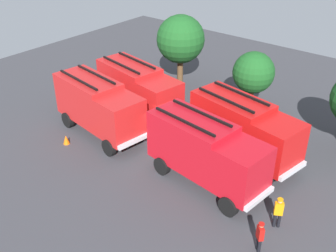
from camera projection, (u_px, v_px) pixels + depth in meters
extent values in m
plane|color=#38383D|center=(168.00, 144.00, 26.58)|extent=(46.09, 46.09, 0.00)
cube|color=red|center=(121.00, 118.00, 25.31)|extent=(2.52, 2.77, 2.60)
cube|color=#8C9EAD|center=(131.00, 120.00, 24.49)|extent=(0.37, 2.12, 1.46)
cube|color=red|center=(89.00, 98.00, 27.44)|extent=(5.09, 3.13, 2.90)
cube|color=black|center=(96.00, 74.00, 27.07)|extent=(4.30, 0.70, 0.12)
cube|color=black|center=(78.00, 80.00, 26.25)|extent=(4.30, 0.70, 0.12)
cube|color=silver|center=(134.00, 141.00, 25.12)|extent=(0.52, 2.38, 0.28)
cylinder|color=black|center=(139.00, 134.00, 26.66)|extent=(1.14, 0.50, 1.10)
cylinder|color=black|center=(109.00, 147.00, 25.24)|extent=(1.14, 0.50, 1.10)
cylinder|color=black|center=(96.00, 109.00, 29.76)|extent=(1.14, 0.50, 1.10)
cylinder|color=black|center=(68.00, 120.00, 28.34)|extent=(1.14, 0.50, 1.10)
cube|color=red|center=(242.00, 170.00, 20.58)|extent=(2.47, 2.74, 2.60)
cube|color=#8C9EAD|center=(260.00, 174.00, 19.77)|extent=(0.32, 2.12, 1.46)
cube|color=red|center=(192.00, 141.00, 22.67)|extent=(5.06, 3.03, 2.90)
cube|color=black|center=(201.00, 113.00, 22.30)|extent=(4.31, 0.62, 0.12)
cube|color=black|center=(184.00, 121.00, 21.47)|extent=(4.31, 0.62, 0.12)
cube|color=silver|center=(259.00, 199.00, 20.41)|extent=(0.47, 2.38, 0.28)
cylinder|color=black|center=(256.00, 186.00, 21.95)|extent=(1.13, 0.47, 1.10)
cylinder|color=black|center=(228.00, 206.00, 20.50)|extent=(1.13, 0.47, 1.10)
cylinder|color=black|center=(190.00, 150.00, 24.99)|extent=(1.13, 0.47, 1.10)
cylinder|color=black|center=(162.00, 166.00, 23.54)|extent=(1.13, 0.47, 1.10)
cube|color=red|center=(160.00, 100.00, 27.52)|extent=(2.59, 2.84, 2.60)
cube|color=#8C9EAD|center=(171.00, 101.00, 26.68)|extent=(0.44, 2.11, 1.46)
cube|color=red|center=(130.00, 83.00, 29.73)|extent=(5.15, 3.28, 2.90)
cube|color=black|center=(136.00, 60.00, 29.34)|extent=(4.28, 0.85, 0.12)
cube|color=black|center=(121.00, 65.00, 28.55)|extent=(4.28, 0.85, 0.12)
cube|color=silver|center=(172.00, 121.00, 27.31)|extent=(0.60, 2.37, 0.28)
cylinder|color=black|center=(175.00, 116.00, 28.85)|extent=(1.14, 0.53, 1.10)
cylinder|color=black|center=(149.00, 127.00, 27.48)|extent=(1.14, 0.53, 1.10)
cylinder|color=black|center=(134.00, 94.00, 32.05)|extent=(1.14, 0.53, 1.10)
cylinder|color=black|center=(109.00, 103.00, 30.68)|extent=(1.14, 0.53, 1.10)
cube|color=red|center=(278.00, 145.00, 22.65)|extent=(2.61, 2.85, 2.60)
cube|color=#8C9EAD|center=(295.00, 148.00, 21.81)|extent=(0.46, 2.10, 1.46)
cube|color=red|center=(231.00, 119.00, 24.88)|extent=(5.17, 3.32, 2.90)
cube|color=black|center=(241.00, 93.00, 24.48)|extent=(4.27, 0.89, 0.12)
cube|color=black|center=(225.00, 100.00, 23.71)|extent=(4.27, 0.89, 0.12)
cube|color=silver|center=(293.00, 171.00, 22.44)|extent=(0.62, 2.37, 0.28)
cylinder|color=black|center=(289.00, 161.00, 23.97)|extent=(1.14, 0.54, 1.10)
cylinder|color=black|center=(264.00, 177.00, 22.62)|extent=(1.14, 0.54, 1.10)
cylinder|color=black|center=(228.00, 129.00, 27.20)|extent=(1.14, 0.54, 1.10)
cylinder|color=black|center=(202.00, 142.00, 25.84)|extent=(1.14, 0.54, 1.10)
cylinder|color=black|center=(259.00, 246.00, 18.41)|extent=(0.16, 0.16, 0.76)
cylinder|color=black|center=(258.00, 242.00, 18.59)|extent=(0.16, 0.16, 0.76)
cube|color=#B7140F|center=(260.00, 233.00, 18.15)|extent=(0.47, 0.46, 0.66)
sphere|color=#9E704C|center=(261.00, 226.00, 17.93)|extent=(0.22, 0.22, 0.22)
cylinder|color=#B7140F|center=(262.00, 224.00, 17.88)|extent=(0.27, 0.27, 0.06)
cylinder|color=black|center=(279.00, 220.00, 19.82)|extent=(0.16, 0.16, 0.80)
cylinder|color=black|center=(275.00, 220.00, 19.85)|extent=(0.16, 0.16, 0.80)
cube|color=orange|center=(279.00, 209.00, 19.46)|extent=(0.48, 0.42, 0.70)
sphere|color=tan|center=(280.00, 201.00, 19.23)|extent=(0.23, 0.23, 0.23)
cylinder|color=orange|center=(280.00, 200.00, 19.18)|extent=(0.28, 0.28, 0.07)
cylinder|color=brown|center=(180.00, 72.00, 34.11)|extent=(0.49, 0.49, 2.45)
sphere|color=#19511E|center=(181.00, 39.00, 32.67)|extent=(3.92, 3.92, 3.92)
cylinder|color=brown|center=(250.00, 100.00, 30.11)|extent=(0.38, 0.38, 1.89)
sphere|color=#19511E|center=(254.00, 72.00, 28.99)|extent=(3.03, 3.03, 3.03)
cone|color=#F2600C|center=(66.00, 140.00, 26.52)|extent=(0.43, 0.43, 0.61)
cone|color=#F2600C|center=(137.00, 91.00, 32.93)|extent=(0.48, 0.48, 0.69)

